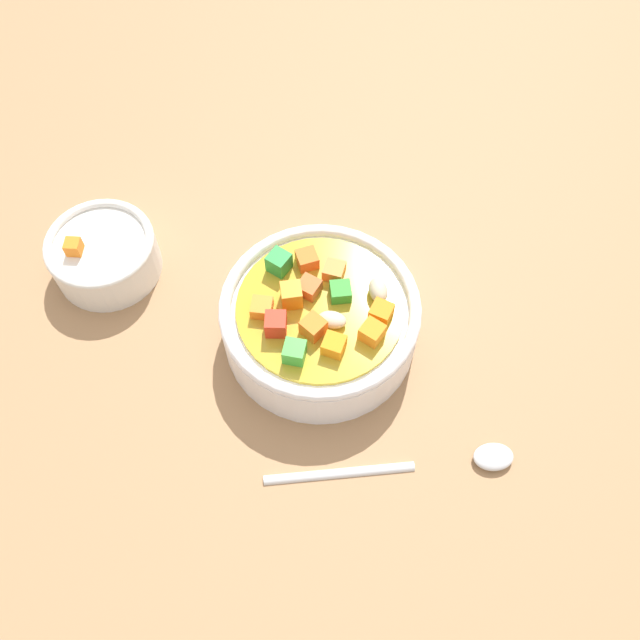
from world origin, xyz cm
name	(u,v)px	position (x,y,z in cm)	size (l,w,h in cm)	color
ground_plane	(320,341)	(0.00, 0.00, -1.00)	(140.00, 140.00, 2.00)	#9E754F
soup_bowl_main	(320,319)	(-0.01, 0.01, 2.89)	(16.10, 16.10, 6.77)	white
spoon	(418,464)	(-13.63, -0.37, 0.45)	(9.82, 17.92, 1.04)	silver
side_bowl_small	(104,254)	(15.78, 12.44, 2.17)	(9.41, 9.41, 4.91)	white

